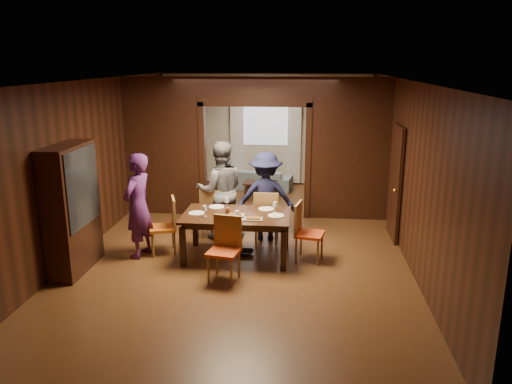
# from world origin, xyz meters

# --- Properties ---
(floor) EXTENTS (9.00, 9.00, 0.00)m
(floor) POSITION_xyz_m (0.00, 0.00, 0.00)
(floor) COLOR #583418
(floor) RESTS_ON ground
(ceiling) EXTENTS (5.50, 9.00, 0.02)m
(ceiling) POSITION_xyz_m (0.00, 0.00, 2.90)
(ceiling) COLOR silver
(ceiling) RESTS_ON room_walls
(room_walls) EXTENTS (5.52, 9.01, 2.90)m
(room_walls) POSITION_xyz_m (0.00, 1.89, 1.51)
(room_walls) COLOR black
(room_walls) RESTS_ON floor
(person_purple) EXTENTS (0.57, 0.73, 1.77)m
(person_purple) POSITION_xyz_m (-1.70, -0.86, 0.88)
(person_purple) COLOR #4E205D
(person_purple) RESTS_ON floor
(person_grey) EXTENTS (1.03, 0.89, 1.82)m
(person_grey) POSITION_xyz_m (-0.48, 0.15, 0.91)
(person_grey) COLOR #505157
(person_grey) RESTS_ON floor
(person_navy) EXTENTS (1.11, 0.70, 1.64)m
(person_navy) POSITION_xyz_m (0.34, 0.18, 0.82)
(person_navy) COLOR #161737
(person_navy) RESTS_ON floor
(sofa) EXTENTS (1.80, 0.90, 0.51)m
(sofa) POSITION_xyz_m (-0.15, 3.85, 0.25)
(sofa) COLOR #7C92A2
(sofa) RESTS_ON floor
(serving_bowl) EXTENTS (0.29, 0.29, 0.07)m
(serving_bowl) POSITION_xyz_m (0.07, -0.64, 0.79)
(serving_bowl) COLOR black
(serving_bowl) RESTS_ON dining_table
(dining_table) EXTENTS (1.77, 1.10, 0.76)m
(dining_table) POSITION_xyz_m (-0.07, -0.76, 0.38)
(dining_table) COLOR black
(dining_table) RESTS_ON floor
(coffee_table) EXTENTS (0.80, 0.50, 0.40)m
(coffee_table) POSITION_xyz_m (0.00, 2.95, 0.20)
(coffee_table) COLOR black
(coffee_table) RESTS_ON floor
(chair_left) EXTENTS (0.56, 0.56, 0.97)m
(chair_left) POSITION_xyz_m (-1.35, -0.69, 0.48)
(chair_left) COLOR #C55812
(chair_left) RESTS_ON floor
(chair_right) EXTENTS (0.52, 0.52, 0.97)m
(chair_right) POSITION_xyz_m (1.15, -0.77, 0.48)
(chair_right) COLOR #DF4115
(chair_right) RESTS_ON floor
(chair_far_l) EXTENTS (0.55, 0.55, 0.97)m
(chair_far_l) POSITION_xyz_m (-0.58, 0.16, 0.48)
(chair_far_l) COLOR #CF6913
(chair_far_l) RESTS_ON floor
(chair_far_r) EXTENTS (0.44, 0.44, 0.97)m
(chair_far_r) POSITION_xyz_m (0.38, 0.05, 0.48)
(chair_far_r) COLOR orange
(chair_far_r) RESTS_ON floor
(chair_near) EXTENTS (0.51, 0.51, 0.97)m
(chair_near) POSITION_xyz_m (-0.14, -1.68, 0.48)
(chair_near) COLOR #C03D12
(chair_near) RESTS_ON floor
(hutch) EXTENTS (0.40, 1.20, 2.00)m
(hutch) POSITION_xyz_m (-2.53, -1.50, 1.00)
(hutch) COLOR black
(hutch) RESTS_ON floor
(door_right) EXTENTS (0.06, 0.90, 2.10)m
(door_right) POSITION_xyz_m (2.70, 0.50, 1.05)
(door_right) COLOR black
(door_right) RESTS_ON floor
(window_far) EXTENTS (1.20, 0.03, 1.30)m
(window_far) POSITION_xyz_m (0.00, 4.44, 1.70)
(window_far) COLOR silver
(window_far) RESTS_ON back_wall
(curtain_left) EXTENTS (0.35, 0.06, 2.40)m
(curtain_left) POSITION_xyz_m (-0.75, 4.40, 1.25)
(curtain_left) COLOR white
(curtain_left) RESTS_ON back_wall
(curtain_right) EXTENTS (0.35, 0.06, 2.40)m
(curtain_right) POSITION_xyz_m (0.75, 4.40, 1.25)
(curtain_right) COLOR white
(curtain_right) RESTS_ON back_wall
(plate_left) EXTENTS (0.27, 0.27, 0.01)m
(plate_left) POSITION_xyz_m (-0.73, -0.79, 0.77)
(plate_left) COLOR silver
(plate_left) RESTS_ON dining_table
(plate_far_l) EXTENTS (0.27, 0.27, 0.01)m
(plate_far_l) POSITION_xyz_m (-0.46, -0.40, 0.77)
(plate_far_l) COLOR white
(plate_far_l) RESTS_ON dining_table
(plate_far_r) EXTENTS (0.27, 0.27, 0.01)m
(plate_far_r) POSITION_xyz_m (0.40, -0.44, 0.77)
(plate_far_r) COLOR white
(plate_far_r) RESTS_ON dining_table
(plate_right) EXTENTS (0.27, 0.27, 0.01)m
(plate_right) POSITION_xyz_m (0.59, -0.79, 0.77)
(plate_right) COLOR silver
(plate_right) RESTS_ON dining_table
(plate_near) EXTENTS (0.27, 0.27, 0.01)m
(plate_near) POSITION_xyz_m (-0.05, -1.08, 0.77)
(plate_near) COLOR silver
(plate_near) RESTS_ON dining_table
(platter_a) EXTENTS (0.30, 0.20, 0.04)m
(platter_a) POSITION_xyz_m (-0.08, -0.84, 0.78)
(platter_a) COLOR gray
(platter_a) RESTS_ON dining_table
(platter_b) EXTENTS (0.30, 0.20, 0.04)m
(platter_b) POSITION_xyz_m (0.24, -1.02, 0.78)
(platter_b) COLOR gray
(platter_b) RESTS_ON dining_table
(wineglass_left) EXTENTS (0.08, 0.08, 0.18)m
(wineglass_left) POSITION_xyz_m (-0.56, -0.94, 0.85)
(wineglass_left) COLOR silver
(wineglass_left) RESTS_ON dining_table
(wineglass_far) EXTENTS (0.08, 0.08, 0.18)m
(wineglass_far) POSITION_xyz_m (-0.28, -0.41, 0.85)
(wineglass_far) COLOR white
(wineglass_far) RESTS_ON dining_table
(wineglass_right) EXTENTS (0.08, 0.08, 0.18)m
(wineglass_right) POSITION_xyz_m (0.56, -0.60, 0.85)
(wineglass_right) COLOR white
(wineglass_right) RESTS_ON dining_table
(tumbler) EXTENTS (0.07, 0.07, 0.14)m
(tumbler) POSITION_xyz_m (-0.02, -1.02, 0.83)
(tumbler) COLOR silver
(tumbler) RESTS_ON dining_table
(condiment_jar) EXTENTS (0.08, 0.08, 0.11)m
(condiment_jar) POSITION_xyz_m (-0.20, -0.80, 0.82)
(condiment_jar) COLOR #4A2111
(condiment_jar) RESTS_ON dining_table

